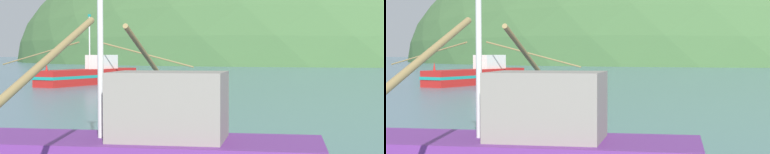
% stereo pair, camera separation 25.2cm
% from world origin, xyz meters
% --- Properties ---
extents(hill_mid_left, '(188.93, 151.14, 86.16)m').
position_xyz_m(hill_mid_left, '(6.03, 182.18, 0.00)').
color(hill_mid_left, '#47703D').
rests_on(hill_mid_left, ground).
extents(fishing_boat_purple, '(8.73, 13.73, 6.50)m').
position_xyz_m(fishing_boat_purple, '(6.37, 12.10, 0.73)').
color(fishing_boat_purple, '#6B2D84').
rests_on(fishing_boat_purple, ground).
extents(fishing_boat_red, '(19.63, 11.52, 5.95)m').
position_xyz_m(fishing_boat_red, '(-9.84, 46.61, 0.82)').
color(fishing_boat_red, red).
rests_on(fishing_boat_red, ground).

